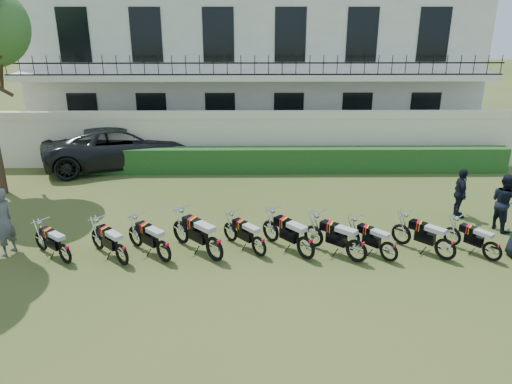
# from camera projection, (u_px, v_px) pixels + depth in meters

# --- Properties ---
(ground) EXTENTS (100.00, 100.00, 0.00)m
(ground) POSITION_uv_depth(u_px,v_px,m) (258.00, 258.00, 13.20)
(ground) COLOR #3C4E1F
(ground) RESTS_ON ground
(perimeter_wall) EXTENTS (30.00, 0.35, 2.30)m
(perimeter_wall) POSITION_uv_depth(u_px,v_px,m) (255.00, 139.00, 20.27)
(perimeter_wall) COLOR beige
(perimeter_wall) RESTS_ON ground
(hedge) EXTENTS (18.00, 0.60, 1.00)m
(hedge) POSITION_uv_depth(u_px,v_px,m) (280.00, 160.00, 19.77)
(hedge) COLOR #184117
(hedge) RESTS_ON ground
(building) EXTENTS (20.40, 9.60, 7.40)m
(building) POSITION_uv_depth(u_px,v_px,m) (254.00, 59.00, 24.94)
(building) COLOR silver
(building) RESTS_ON ground
(motorcycle_0) EXTENTS (1.37, 1.16, 0.94)m
(motorcycle_0) POSITION_uv_depth(u_px,v_px,m) (64.00, 249.00, 12.76)
(motorcycle_0) COLOR black
(motorcycle_0) RESTS_ON ground
(motorcycle_1) EXTENTS (1.34, 1.36, 0.99)m
(motorcycle_1) POSITION_uv_depth(u_px,v_px,m) (121.00, 250.00, 12.68)
(motorcycle_1) COLOR black
(motorcycle_1) RESTS_ON ground
(motorcycle_2) EXTENTS (1.41, 1.37, 1.03)m
(motorcycle_2) POSITION_uv_depth(u_px,v_px,m) (163.00, 246.00, 12.82)
(motorcycle_2) COLOR black
(motorcycle_2) RESTS_ON ground
(motorcycle_3) EXTENTS (1.54, 1.59, 1.15)m
(motorcycle_3) POSITION_uv_depth(u_px,v_px,m) (214.00, 243.00, 12.85)
(motorcycle_3) COLOR black
(motorcycle_3) RESTS_ON ground
(motorcycle_4) EXTENTS (1.22, 1.39, 0.96)m
(motorcycle_4) POSITION_uv_depth(u_px,v_px,m) (259.00, 242.00, 13.13)
(motorcycle_4) COLOR black
(motorcycle_4) RESTS_ON ground
(motorcycle_5) EXTENTS (1.36, 1.58, 1.08)m
(motorcycle_5) POSITION_uv_depth(u_px,v_px,m) (306.00, 242.00, 12.96)
(motorcycle_5) COLOR black
(motorcycle_5) RESTS_ON ground
(motorcycle_6) EXTENTS (1.54, 1.37, 1.07)m
(motorcycle_6) POSITION_uv_depth(u_px,v_px,m) (357.00, 245.00, 12.82)
(motorcycle_6) COLOR black
(motorcycle_6) RESTS_ON ground
(motorcycle_7) EXTENTS (1.24, 1.32, 0.94)m
(motorcycle_7) POSITION_uv_depth(u_px,v_px,m) (389.00, 247.00, 12.87)
(motorcycle_7) COLOR black
(motorcycle_7) RESTS_ON ground
(motorcycle_8) EXTENTS (1.38, 1.41, 1.02)m
(motorcycle_8) POSITION_uv_depth(u_px,v_px,m) (446.00, 244.00, 12.93)
(motorcycle_8) COLOR black
(motorcycle_8) RESTS_ON ground
(motorcycle_9) EXTENTS (1.09, 1.39, 0.92)m
(motorcycle_9) POSITION_uv_depth(u_px,v_px,m) (493.00, 247.00, 12.90)
(motorcycle_9) COLOR black
(motorcycle_9) RESTS_ON ground
(suv) EXTENTS (6.71, 4.59, 1.70)m
(suv) POSITION_uv_depth(u_px,v_px,m) (121.00, 146.00, 20.47)
(suv) COLOR black
(suv) RESTS_ON ground
(inspector) EXTENTS (0.63, 0.79, 1.88)m
(inspector) POSITION_uv_depth(u_px,v_px,m) (3.00, 222.00, 13.11)
(inspector) COLOR slate
(inspector) RESTS_ON ground
(officer_4) EXTENTS (0.87, 0.99, 1.73)m
(officer_4) POSITION_uv_depth(u_px,v_px,m) (504.00, 202.00, 14.62)
(officer_4) COLOR black
(officer_4) RESTS_ON ground
(officer_5) EXTENTS (0.49, 0.96, 1.58)m
(officer_5) POSITION_uv_depth(u_px,v_px,m) (460.00, 193.00, 15.51)
(officer_5) COLOR black
(officer_5) RESTS_ON ground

